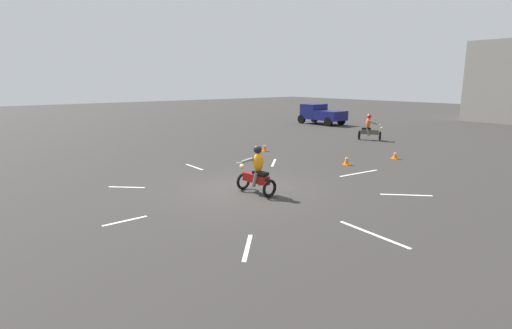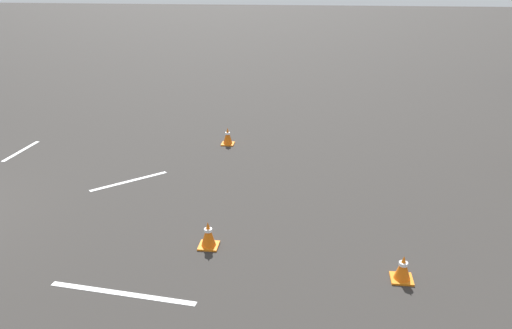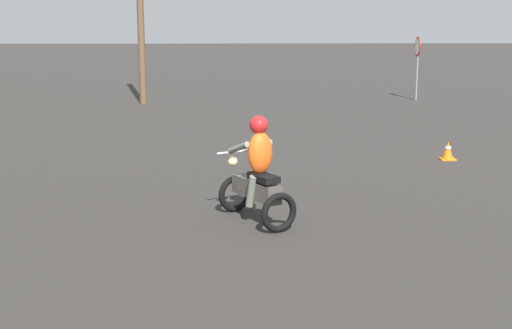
# 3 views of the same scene
# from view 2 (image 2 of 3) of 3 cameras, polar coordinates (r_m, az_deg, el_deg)

# --- Properties ---
(traffic_cone_near_left) EXTENTS (0.32, 0.32, 0.40)m
(traffic_cone_near_left) POSITION_cam_2_polar(r_m,az_deg,el_deg) (7.70, 16.43, -11.32)
(traffic_cone_near_left) COLOR orange
(traffic_cone_near_left) RESTS_ON ground
(traffic_cone_mid_center) EXTENTS (0.32, 0.32, 0.45)m
(traffic_cone_mid_center) POSITION_cam_2_polar(r_m,az_deg,el_deg) (8.22, -5.47, -8.00)
(traffic_cone_mid_center) COLOR orange
(traffic_cone_mid_center) RESTS_ON ground
(traffic_cone_mid_left) EXTENTS (0.32, 0.32, 0.45)m
(traffic_cone_mid_left) POSITION_cam_2_polar(r_m,az_deg,el_deg) (12.92, -3.25, 3.22)
(traffic_cone_mid_left) COLOR orange
(traffic_cone_mid_left) RESTS_ON ground
(lane_stripe_n) EXTENTS (0.31, 2.19, 0.01)m
(lane_stripe_n) POSITION_cam_2_polar(r_m,az_deg,el_deg) (7.46, -15.06, -14.03)
(lane_stripe_n) COLOR silver
(lane_stripe_n) RESTS_ON ground
(lane_stripe_nw) EXTENTS (1.27, 1.32, 0.01)m
(lane_stripe_nw) POSITION_cam_2_polar(r_m,az_deg,el_deg) (11.04, -14.27, -1.85)
(lane_stripe_nw) COLOR silver
(lane_stripe_nw) RESTS_ON ground
(lane_stripe_w) EXTENTS (1.50, 0.14, 0.01)m
(lane_stripe_w) POSITION_cam_2_polar(r_m,az_deg,el_deg) (13.80, -25.26, 1.41)
(lane_stripe_w) COLOR silver
(lane_stripe_w) RESTS_ON ground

